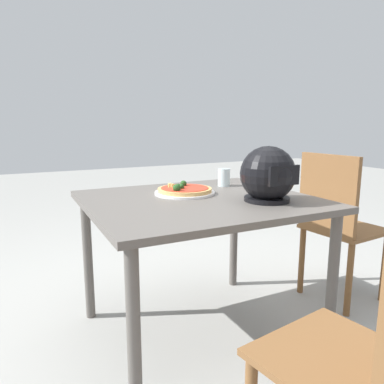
# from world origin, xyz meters

# --- Properties ---
(ground_plane) EXTENTS (14.00, 14.00, 0.00)m
(ground_plane) POSITION_xyz_m (0.00, 0.00, 0.00)
(ground_plane) COLOR #9E9E99
(dining_table) EXTENTS (1.06, 0.95, 0.72)m
(dining_table) POSITION_xyz_m (0.00, 0.00, 0.63)
(dining_table) COLOR #5B5651
(dining_table) RESTS_ON ground
(pizza_plate) EXTENTS (0.31, 0.31, 0.01)m
(pizza_plate) POSITION_xyz_m (0.02, -0.13, 0.72)
(pizza_plate) COLOR white
(pizza_plate) RESTS_ON dining_table
(pizza) EXTENTS (0.28, 0.28, 0.05)m
(pizza) POSITION_xyz_m (0.02, -0.13, 0.74)
(pizza) COLOR tan
(pizza) RESTS_ON pizza_plate
(motorcycle_helmet) EXTENTS (0.26, 0.26, 0.26)m
(motorcycle_helmet) POSITION_xyz_m (-0.25, 0.20, 0.84)
(motorcycle_helmet) COLOR black
(motorcycle_helmet) RESTS_ON dining_table
(drinking_glass) EXTENTS (0.07, 0.07, 0.10)m
(drinking_glass) POSITION_xyz_m (-0.28, -0.24, 0.77)
(drinking_glass) COLOR silver
(drinking_glass) RESTS_ON dining_table
(chair_side) EXTENTS (0.44, 0.44, 0.90)m
(chair_side) POSITION_xyz_m (-0.89, 0.04, 0.51)
(chair_side) COLOR brown
(chair_side) RESTS_ON ground
(chair_far) EXTENTS (0.46, 0.46, 0.90)m
(chair_far) POSITION_xyz_m (0.03, 1.01, 0.51)
(chair_far) COLOR brown
(chair_far) RESTS_ON ground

